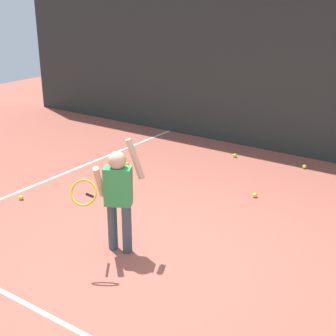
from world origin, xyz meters
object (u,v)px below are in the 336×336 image
(tennis_ball_3, at_px, (127,164))
(tennis_ball_5, at_px, (255,195))
(tennis_player, at_px, (117,193))
(tennis_ball_7, at_px, (304,167))
(tennis_ball_4, at_px, (235,155))
(tennis_ball_2, at_px, (21,198))

(tennis_ball_3, height_order, tennis_ball_5, same)
(tennis_player, bearing_deg, tennis_ball_7, 50.25)
(tennis_ball_7, bearing_deg, tennis_ball_4, -173.24)
(tennis_player, relative_size, tennis_ball_4, 20.46)
(tennis_ball_4, distance_m, tennis_ball_5, 1.76)
(tennis_ball_4, height_order, tennis_ball_5, same)
(tennis_ball_4, bearing_deg, tennis_ball_7, 6.76)
(tennis_ball_3, bearing_deg, tennis_ball_7, 32.35)
(tennis_ball_3, xyz_separation_m, tennis_ball_5, (2.34, 0.04, 0.00))
(tennis_ball_7, bearing_deg, tennis_ball_2, -129.13)
(tennis_player, xyz_separation_m, tennis_ball_5, (0.63, 2.28, -0.69))
(tennis_ball_2, height_order, tennis_ball_5, same)
(tennis_ball_7, bearing_deg, tennis_ball_5, -96.30)
(tennis_ball_5, bearing_deg, tennis_ball_2, -143.71)
(tennis_ball_2, height_order, tennis_ball_7, same)
(tennis_ball_3, relative_size, tennis_ball_7, 1.00)
(tennis_ball_3, bearing_deg, tennis_ball_5, 1.05)
(tennis_player, bearing_deg, tennis_ball_5, 46.62)
(tennis_ball_5, bearing_deg, tennis_ball_3, -178.95)
(tennis_ball_5, bearing_deg, tennis_player, -105.44)
(tennis_ball_2, distance_m, tennis_ball_4, 3.77)
(tennis_player, height_order, tennis_ball_7, tennis_player)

